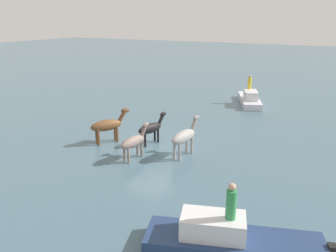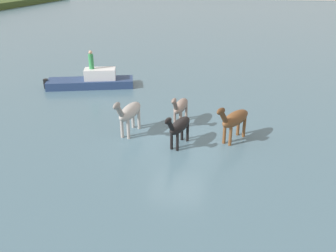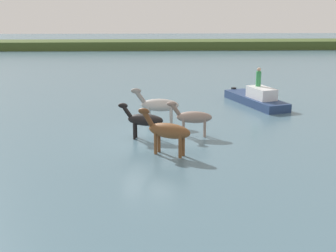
{
  "view_description": "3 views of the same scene",
  "coord_description": "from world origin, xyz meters",
  "px_view_note": "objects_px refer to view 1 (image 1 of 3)",
  "views": [
    {
      "loc": [
        16.01,
        9.78,
        7.1
      ],
      "look_at": [
        -1.0,
        0.59,
        0.97
      ],
      "focal_mm": 36.74,
      "sensor_mm": 36.0,
      "label": 1
    },
    {
      "loc": [
        -14.08,
        -2.68,
        7.26
      ],
      "look_at": [
        -0.82,
        0.25,
        1.19
      ],
      "focal_mm": 37.97,
      "sensor_mm": 36.0,
      "label": 2
    },
    {
      "loc": [
        0.08,
        -20.2,
        6.19
      ],
      "look_at": [
        0.95,
        0.0,
        0.6
      ],
      "focal_mm": 46.65,
      "sensor_mm": 36.0,
      "label": 3
    }
  ],
  "objects_px": {
    "horse_lead": "(151,128)",
    "person_spotter_bow": "(250,83)",
    "boat_tender_starboard": "(250,100)",
    "person_watcher_seated": "(231,202)",
    "horse_mid_herd": "(134,142)",
    "horse_chestnut_trailing": "(184,136)",
    "boat_launch_far": "(230,242)",
    "horse_pinto_flank": "(108,125)"
  },
  "relations": [
    {
      "from": "horse_lead",
      "to": "person_spotter_bow",
      "type": "height_order",
      "value": "person_spotter_bow"
    },
    {
      "from": "boat_tender_starboard",
      "to": "person_watcher_seated",
      "type": "distance_m",
      "value": 20.31
    },
    {
      "from": "horse_mid_herd",
      "to": "person_watcher_seated",
      "type": "xyz_separation_m",
      "value": [
        4.87,
        6.82,
        0.82
      ]
    },
    {
      "from": "horse_chestnut_trailing",
      "to": "boat_launch_far",
      "type": "relative_size",
      "value": 0.44
    },
    {
      "from": "horse_pinto_flank",
      "to": "person_spotter_bow",
      "type": "relative_size",
      "value": 1.98
    },
    {
      "from": "person_watcher_seated",
      "to": "horse_mid_herd",
      "type": "bearing_deg",
      "value": -125.55
    },
    {
      "from": "horse_mid_herd",
      "to": "boat_tender_starboard",
      "type": "bearing_deg",
      "value": -0.94
    },
    {
      "from": "boat_tender_starboard",
      "to": "person_spotter_bow",
      "type": "height_order",
      "value": "person_spotter_bow"
    },
    {
      "from": "boat_launch_far",
      "to": "horse_chestnut_trailing",
      "type": "bearing_deg",
      "value": -72.04
    },
    {
      "from": "horse_chestnut_trailing",
      "to": "horse_mid_herd",
      "type": "height_order",
      "value": "horse_chestnut_trailing"
    },
    {
      "from": "horse_chestnut_trailing",
      "to": "boat_tender_starboard",
      "type": "xyz_separation_m",
      "value": [
        -13.17,
        -0.13,
        -0.77
      ]
    },
    {
      "from": "horse_chestnut_trailing",
      "to": "horse_mid_herd",
      "type": "bearing_deg",
      "value": 134.82
    },
    {
      "from": "horse_pinto_flank",
      "to": "horse_mid_herd",
      "type": "distance_m",
      "value": 3.03
    },
    {
      "from": "horse_lead",
      "to": "boat_tender_starboard",
      "type": "height_order",
      "value": "horse_lead"
    },
    {
      "from": "horse_mid_herd",
      "to": "person_watcher_seated",
      "type": "distance_m",
      "value": 8.42
    },
    {
      "from": "horse_chestnut_trailing",
      "to": "person_spotter_bow",
      "type": "xyz_separation_m",
      "value": [
        -13.52,
        -0.33,
        0.66
      ]
    },
    {
      "from": "horse_pinto_flank",
      "to": "person_spotter_bow",
      "type": "height_order",
      "value": "person_spotter_bow"
    },
    {
      "from": "horse_mid_herd",
      "to": "person_watcher_seated",
      "type": "bearing_deg",
      "value": -118.81
    },
    {
      "from": "boat_tender_starboard",
      "to": "person_spotter_bow",
      "type": "distance_m",
      "value": 1.49
    },
    {
      "from": "boat_tender_starboard",
      "to": "horse_mid_herd",
      "type": "bearing_deg",
      "value": -30.05
    },
    {
      "from": "horse_chestnut_trailing",
      "to": "person_watcher_seated",
      "type": "distance_m",
      "value": 8.05
    },
    {
      "from": "horse_pinto_flank",
      "to": "boat_tender_starboard",
      "type": "xyz_separation_m",
      "value": [
        -13.46,
        4.71,
        -0.74
      ]
    },
    {
      "from": "horse_mid_herd",
      "to": "person_spotter_bow",
      "type": "height_order",
      "value": "person_spotter_bow"
    },
    {
      "from": "person_watcher_seated",
      "to": "horse_pinto_flank",
      "type": "bearing_deg",
      "value": -123.1
    },
    {
      "from": "boat_tender_starboard",
      "to": "person_spotter_bow",
      "type": "bearing_deg",
      "value": -172.48
    },
    {
      "from": "horse_chestnut_trailing",
      "to": "boat_launch_far",
      "type": "height_order",
      "value": "horse_chestnut_trailing"
    },
    {
      "from": "horse_chestnut_trailing",
      "to": "person_watcher_seated",
      "type": "relative_size",
      "value": 2.16
    },
    {
      "from": "horse_lead",
      "to": "boat_launch_far",
      "type": "xyz_separation_m",
      "value": [
        7.19,
        7.22,
        -0.62
      ]
    },
    {
      "from": "horse_mid_herd",
      "to": "boat_launch_far",
      "type": "height_order",
      "value": "horse_mid_herd"
    },
    {
      "from": "person_spotter_bow",
      "to": "horse_pinto_flank",
      "type": "bearing_deg",
      "value": -18.07
    },
    {
      "from": "horse_lead",
      "to": "boat_launch_far",
      "type": "relative_size",
      "value": 0.38
    },
    {
      "from": "horse_pinto_flank",
      "to": "horse_chestnut_trailing",
      "type": "xyz_separation_m",
      "value": [
        -0.29,
        4.83,
        0.03
      ]
    },
    {
      "from": "horse_pinto_flank",
      "to": "horse_chestnut_trailing",
      "type": "bearing_deg",
      "value": -57.4
    },
    {
      "from": "boat_launch_far",
      "to": "person_watcher_seated",
      "type": "relative_size",
      "value": 4.88
    },
    {
      "from": "horse_pinto_flank",
      "to": "horse_mid_herd",
      "type": "bearing_deg",
      "value": -87.13
    },
    {
      "from": "horse_pinto_flank",
      "to": "horse_chestnut_trailing",
      "type": "relative_size",
      "value": 0.92
    },
    {
      "from": "boat_tender_starboard",
      "to": "person_watcher_seated",
      "type": "relative_size",
      "value": 4.56
    },
    {
      "from": "boat_launch_far",
      "to": "boat_tender_starboard",
      "type": "distance_m",
      "value": 20.2
    },
    {
      "from": "person_watcher_seated",
      "to": "horse_chestnut_trailing",
      "type": "bearing_deg",
      "value": -144.16
    },
    {
      "from": "boat_launch_far",
      "to": "person_spotter_bow",
      "type": "height_order",
      "value": "person_spotter_bow"
    },
    {
      "from": "horse_chestnut_trailing",
      "to": "horse_mid_herd",
      "type": "relative_size",
      "value": 1.15
    },
    {
      "from": "boat_launch_far",
      "to": "horse_mid_herd",
      "type": "bearing_deg",
      "value": -53.38
    }
  ]
}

